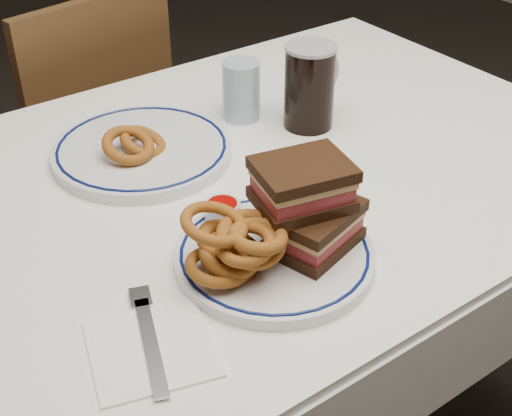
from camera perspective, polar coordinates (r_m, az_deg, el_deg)
dining_table at (r=1.23m, az=-0.75°, el=-1.03°), size 1.27×0.87×0.75m
chair_far at (r=1.87m, az=-13.54°, el=5.16°), size 0.46×0.46×0.87m
main_plate at (r=0.97m, az=1.48°, el=-3.81°), size 0.27×0.27×0.02m
reuben_sandwich at (r=0.94m, az=4.19°, el=0.20°), size 0.15×0.14×0.13m
onion_rings_main at (r=0.91m, az=-1.74°, el=-3.05°), size 0.14×0.12×0.12m
ketchup_ramekin at (r=1.01m, az=-2.70°, el=-0.24°), size 0.05×0.05×0.03m
beer_mug at (r=1.28m, az=4.38°, el=9.77°), size 0.13×0.09×0.15m
water_glass at (r=1.31m, az=-1.18°, el=9.39°), size 0.07×0.07×0.11m
far_plate at (r=1.22m, az=-9.09°, el=4.59°), size 0.30×0.30×0.02m
onion_rings_far at (r=1.19m, az=-9.63°, el=5.07°), size 0.12×0.10×0.07m
napkin_fork at (r=0.86m, az=-8.42°, el=-10.81°), size 0.18×0.19×0.01m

